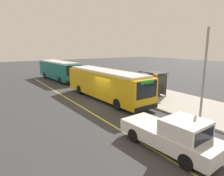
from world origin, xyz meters
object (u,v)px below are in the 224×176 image
object	(u,v)px
transit_bus_main	(106,83)
route_sign_post	(155,83)
pickup_truck	(172,135)
pedestrian_commuter	(150,89)
waiting_bench	(154,90)
transit_bus_second	(59,70)

from	to	relation	value
transit_bus_main	route_sign_post	world-z (taller)	same
transit_bus_main	pickup_truck	distance (m)	10.81
pickup_truck	route_sign_post	xyz separation A→B (m)	(-6.44, 5.25, 1.10)
route_sign_post	pedestrian_commuter	size ratio (longest dim) A/B	1.66
waiting_bench	route_sign_post	bearing A→B (deg)	-44.53
transit_bus_second	waiting_bench	distance (m)	16.48
transit_bus_main	route_sign_post	bearing A→B (deg)	34.72
transit_bus_main	transit_bus_second	xyz separation A→B (m)	(-13.73, -0.18, -0.00)
pickup_truck	transit_bus_second	bearing A→B (deg)	174.69
transit_bus_main	pickup_truck	bearing A→B (deg)	-13.05
transit_bus_main	route_sign_post	distance (m)	4.96
transit_bus_second	route_sign_post	world-z (taller)	same
waiting_bench	route_sign_post	distance (m)	3.33
pickup_truck	route_sign_post	size ratio (longest dim) A/B	1.97
transit_bus_main	transit_bus_second	bearing A→B (deg)	-179.24
route_sign_post	transit_bus_second	bearing A→B (deg)	-170.43
transit_bus_second	waiting_bench	xyz separation A→B (m)	(15.62, 5.14, -0.98)
transit_bus_main	transit_bus_second	distance (m)	13.73
pickup_truck	waiting_bench	xyz separation A→B (m)	(-8.61, 7.39, -0.22)
waiting_bench	pedestrian_commuter	distance (m)	1.81
transit_bus_main	transit_bus_second	world-z (taller)	same
waiting_bench	pedestrian_commuter	size ratio (longest dim) A/B	0.95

